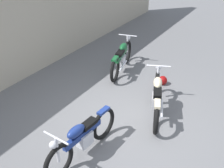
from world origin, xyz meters
The scene contains 5 objects.
ground_plane centered at (0.00, 0.00, 0.00)m, with size 40.00×40.00×0.00m, color slate.
helmet centered at (2.19, -0.08, 0.12)m, with size 0.25×0.25×0.25m, color maroon.
motorcycle_green centered at (2.33, 1.31, 0.45)m, with size 2.03×0.73×0.93m.
motorcycle_blue centered at (-1.21, 0.16, 0.43)m, with size 1.98×0.55×0.89m.
motorcycle_cream centered at (0.82, -0.47, 0.45)m, with size 1.96×0.98×0.93m.
Camera 1 is at (-4.37, -2.40, 3.87)m, focal length 44.88 mm.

